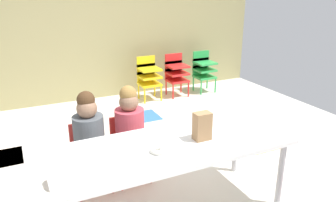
{
  "coord_description": "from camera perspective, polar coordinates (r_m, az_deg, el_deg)",
  "views": [
    {
      "loc": [
        -1.11,
        -2.7,
        1.75
      ],
      "look_at": [
        -0.01,
        -0.42,
        0.86
      ],
      "focal_mm": 35.69,
      "sensor_mm": 36.0,
      "label": 1
    }
  ],
  "objects": [
    {
      "name": "ground_plane",
      "position": [
        3.4,
        -2.93,
        -11.82
      ],
      "size": [
        5.85,
        4.96,
        0.02
      ],
      "color": "silver"
    },
    {
      "name": "back_wall",
      "position": [
        5.32,
        -13.87,
        13.31
      ],
      "size": [
        5.85,
        0.1,
        2.48
      ],
      "primitive_type": "cube",
      "color": "tan",
      "rests_on": "ground_plane"
    },
    {
      "name": "craft_table",
      "position": [
        2.56,
        0.76,
        -8.33
      ],
      "size": [
        1.82,
        0.72,
        0.61
      ],
      "color": "white",
      "rests_on": "ground_plane"
    },
    {
      "name": "seated_child_near_camera",
      "position": [
        2.92,
        -13.39,
        -5.33
      ],
      "size": [
        0.32,
        0.31,
        0.92
      ],
      "color": "red",
      "rests_on": "ground_plane"
    },
    {
      "name": "seated_child_middle_seat",
      "position": [
        3.01,
        -6.6,
        -4.18
      ],
      "size": [
        0.32,
        0.31,
        0.92
      ],
      "color": "red",
      "rests_on": "ground_plane"
    },
    {
      "name": "kid_chair_yellow_stack",
      "position": [
        5.27,
        -3.35,
        4.43
      ],
      "size": [
        0.32,
        0.3,
        0.68
      ],
      "color": "yellow",
      "rests_on": "ground_plane"
    },
    {
      "name": "kid_chair_red_stack",
      "position": [
        5.46,
        1.4,
        5.01
      ],
      "size": [
        0.32,
        0.3,
        0.68
      ],
      "color": "red",
      "rests_on": "ground_plane"
    },
    {
      "name": "kid_chair_green_stack",
      "position": [
        5.71,
        6.09,
        5.54
      ],
      "size": [
        0.32,
        0.3,
        0.68
      ],
      "color": "green",
      "rests_on": "ground_plane"
    },
    {
      "name": "paper_bag_brown",
      "position": [
        2.57,
        5.86,
        -4.3
      ],
      "size": [
        0.13,
        0.09,
        0.22
      ],
      "primitive_type": "cube",
      "color": "#9E754C",
      "rests_on": "craft_table"
    },
    {
      "name": "paper_plate_near_edge",
      "position": [
        2.4,
        -1.79,
        -8.84
      ],
      "size": [
        0.18,
        0.18,
        0.01
      ],
      "primitive_type": "cylinder",
      "color": "white",
      "rests_on": "craft_table"
    },
    {
      "name": "paper_plate_center_table",
      "position": [
        2.54,
        -7.3,
        -7.34
      ],
      "size": [
        0.18,
        0.18,
        0.01
      ],
      "primitive_type": "cylinder",
      "color": "white",
      "rests_on": "craft_table"
    },
    {
      "name": "donut_powdered_on_plate",
      "position": [
        2.39,
        -1.79,
        -8.4
      ],
      "size": [
        0.11,
        0.11,
        0.03
      ],
      "primitive_type": "torus",
      "color": "white",
      "rests_on": "craft_table"
    }
  ]
}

